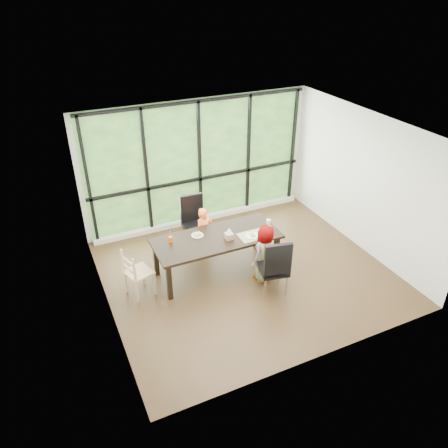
{
  "coord_description": "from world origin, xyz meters",
  "views": [
    {
      "loc": [
        -3.09,
        -5.7,
        4.85
      ],
      "look_at": [
        -0.38,
        0.17,
        1.05
      ],
      "focal_mm": 34.68,
      "sensor_mm": 36.0,
      "label": 1
    }
  ],
  "objects_px": {
    "dining_table": "(217,255)",
    "plate_near": "(252,236)",
    "chair_end_beech": "(139,272)",
    "tissue_box": "(229,236)",
    "green_cup": "(269,229)",
    "plate_far": "(197,235)",
    "chair_interior_leather": "(273,265)",
    "child_older": "(264,253)",
    "chair_window_leather": "(195,223)",
    "orange_cup": "(170,239)",
    "white_mug": "(269,222)",
    "child_toddler": "(205,233)"
  },
  "relations": [
    {
      "from": "dining_table",
      "to": "plate_near",
      "type": "height_order",
      "value": "plate_near"
    },
    {
      "from": "chair_end_beech",
      "to": "tissue_box",
      "type": "xyz_separation_m",
      "value": [
        1.63,
        -0.11,
        0.36
      ]
    },
    {
      "from": "dining_table",
      "to": "green_cup",
      "type": "relative_size",
      "value": 18.29
    },
    {
      "from": "plate_far",
      "to": "plate_near",
      "type": "relative_size",
      "value": 0.87
    },
    {
      "from": "chair_end_beech",
      "to": "green_cup",
      "type": "xyz_separation_m",
      "value": [
        2.38,
        -0.21,
        0.36
      ]
    },
    {
      "from": "plate_far",
      "to": "dining_table",
      "type": "bearing_deg",
      "value": -33.36
    },
    {
      "from": "plate_near",
      "to": "green_cup",
      "type": "bearing_deg",
      "value": -0.02
    },
    {
      "from": "chair_end_beech",
      "to": "plate_far",
      "type": "height_order",
      "value": "chair_end_beech"
    },
    {
      "from": "chair_interior_leather",
      "to": "child_older",
      "type": "bearing_deg",
      "value": -81.34
    },
    {
      "from": "tissue_box",
      "to": "dining_table",
      "type": "bearing_deg",
      "value": 141.67
    },
    {
      "from": "chair_end_beech",
      "to": "child_older",
      "type": "height_order",
      "value": "child_older"
    },
    {
      "from": "chair_window_leather",
      "to": "orange_cup",
      "type": "bearing_deg",
      "value": -130.72
    },
    {
      "from": "orange_cup",
      "to": "tissue_box",
      "type": "distance_m",
      "value": 1.03
    },
    {
      "from": "chair_end_beech",
      "to": "orange_cup",
      "type": "distance_m",
      "value": 0.78
    },
    {
      "from": "chair_end_beech",
      "to": "plate_far",
      "type": "distance_m",
      "value": 1.22
    },
    {
      "from": "white_mug",
      "to": "child_toddler",
      "type": "bearing_deg",
      "value": 153.11
    },
    {
      "from": "child_older",
      "to": "orange_cup",
      "type": "distance_m",
      "value": 1.65
    },
    {
      "from": "child_older",
      "to": "tissue_box",
      "type": "bearing_deg",
      "value": -58.07
    },
    {
      "from": "plate_far",
      "to": "plate_near",
      "type": "bearing_deg",
      "value": -25.9
    },
    {
      "from": "dining_table",
      "to": "child_older",
      "type": "xyz_separation_m",
      "value": [
        0.67,
        -0.53,
        0.17
      ]
    },
    {
      "from": "chair_window_leather",
      "to": "chair_interior_leather",
      "type": "distance_m",
      "value": 2.0
    },
    {
      "from": "dining_table",
      "to": "chair_interior_leather",
      "type": "relative_size",
      "value": 2.1
    },
    {
      "from": "plate_far",
      "to": "green_cup",
      "type": "xyz_separation_m",
      "value": [
        1.22,
        -0.43,
        0.06
      ]
    },
    {
      "from": "plate_near",
      "to": "orange_cup",
      "type": "xyz_separation_m",
      "value": [
        -1.39,
        0.43,
        0.05
      ]
    },
    {
      "from": "green_cup",
      "to": "orange_cup",
      "type": "bearing_deg",
      "value": 166.1
    },
    {
      "from": "chair_window_leather",
      "to": "chair_end_beech",
      "type": "relative_size",
      "value": 1.2
    },
    {
      "from": "chair_window_leather",
      "to": "chair_interior_leather",
      "type": "xyz_separation_m",
      "value": [
        0.69,
        -1.87,
        0.0
      ]
    },
    {
      "from": "dining_table",
      "to": "plate_near",
      "type": "distance_m",
      "value": 0.74
    },
    {
      "from": "green_cup",
      "to": "tissue_box",
      "type": "bearing_deg",
      "value": 172.68
    },
    {
      "from": "chair_window_leather",
      "to": "child_older",
      "type": "distance_m",
      "value": 1.65
    },
    {
      "from": "chair_window_leather",
      "to": "plate_near",
      "type": "relative_size",
      "value": 4.34
    },
    {
      "from": "dining_table",
      "to": "green_cup",
      "type": "xyz_separation_m",
      "value": [
        0.93,
        -0.24,
        0.44
      ]
    },
    {
      "from": "chair_end_beech",
      "to": "white_mug",
      "type": "relative_size",
      "value": 10.77
    },
    {
      "from": "chair_end_beech",
      "to": "white_mug",
      "type": "height_order",
      "value": "chair_end_beech"
    },
    {
      "from": "plate_far",
      "to": "tissue_box",
      "type": "relative_size",
      "value": 1.66
    },
    {
      "from": "chair_end_beech",
      "to": "child_toddler",
      "type": "bearing_deg",
      "value": -84.02
    },
    {
      "from": "plate_near",
      "to": "chair_interior_leather",
      "type": "bearing_deg",
      "value": -85.59
    },
    {
      "from": "chair_interior_leather",
      "to": "green_cup",
      "type": "relative_size",
      "value": 8.69
    },
    {
      "from": "chair_window_leather",
      "to": "orange_cup",
      "type": "xyz_separation_m",
      "value": [
        -0.75,
        -0.77,
        0.26
      ]
    },
    {
      "from": "chair_window_leather",
      "to": "plate_far",
      "type": "xyz_separation_m",
      "value": [
        -0.25,
        -0.77,
        0.22
      ]
    },
    {
      "from": "chair_interior_leather",
      "to": "child_toddler",
      "type": "height_order",
      "value": "chair_interior_leather"
    },
    {
      "from": "green_cup",
      "to": "tissue_box",
      "type": "height_order",
      "value": "green_cup"
    },
    {
      "from": "plate_near",
      "to": "plate_far",
      "type": "bearing_deg",
      "value": 154.1
    },
    {
      "from": "chair_interior_leather",
      "to": "child_toddler",
      "type": "distance_m",
      "value": 1.62
    },
    {
      "from": "plate_near",
      "to": "white_mug",
      "type": "xyz_separation_m",
      "value": [
        0.48,
        0.26,
        0.03
      ]
    },
    {
      "from": "chair_window_leather",
      "to": "orange_cup",
      "type": "height_order",
      "value": "chair_window_leather"
    },
    {
      "from": "plate_near",
      "to": "chair_window_leather",
      "type": "bearing_deg",
      "value": 118.0
    },
    {
      "from": "child_older",
      "to": "tissue_box",
      "type": "distance_m",
      "value": 0.68
    },
    {
      "from": "child_toddler",
      "to": "tissue_box",
      "type": "relative_size",
      "value": 7.96
    },
    {
      "from": "child_toddler",
      "to": "child_older",
      "type": "distance_m",
      "value": 1.29
    }
  ]
}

